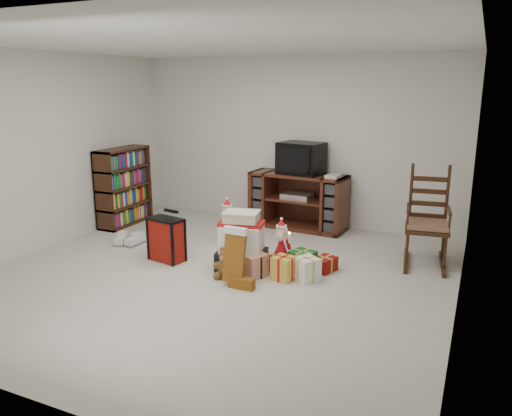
{
  "coord_description": "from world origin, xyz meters",
  "views": [
    {
      "loc": [
        2.58,
        -4.58,
        2.1
      ],
      "look_at": [
        0.22,
        0.6,
        0.67
      ],
      "focal_mm": 35.0,
      "sensor_mm": 36.0,
      "label": 1
    }
  ],
  "objects": [
    {
      "name": "gift_cluster",
      "position": [
        0.76,
        0.39,
        0.12
      ],
      "size": [
        0.68,
        0.95,
        0.23
      ],
      "color": "#A41612",
      "rests_on": "floor"
    },
    {
      "name": "sneaker_pair",
      "position": [
        -1.62,
        0.51,
        0.05
      ],
      "size": [
        0.38,
        0.33,
        0.11
      ],
      "rotation": [
        0.0,
        0.0,
        0.19
      ],
      "color": "silver",
      "rests_on": "floor"
    },
    {
      "name": "red_suitcase",
      "position": [
        -0.78,
        0.19,
        0.27
      ],
      "size": [
        0.44,
        0.29,
        0.63
      ],
      "rotation": [
        0.0,
        0.0,
        -0.19
      ],
      "color": "maroon",
      "rests_on": "floor"
    },
    {
      "name": "rocking_chair",
      "position": [
        2.08,
        1.42,
        0.42
      ],
      "size": [
        0.59,
        0.87,
        1.22
      ],
      "rotation": [
        0.0,
        0.0,
        0.13
      ],
      "color": "#391F0F",
      "rests_on": "floor"
    },
    {
      "name": "teddy_bear",
      "position": [
        0.13,
        0.02,
        0.15
      ],
      "size": [
        0.23,
        0.2,
        0.34
      ],
      "color": "brown",
      "rests_on": "floor"
    },
    {
      "name": "tv_stand",
      "position": [
        0.17,
        2.21,
        0.41
      ],
      "size": [
        1.46,
        0.62,
        0.82
      ],
      "rotation": [
        0.0,
        0.0,
        -0.07
      ],
      "color": "#482114",
      "rests_on": "floor"
    },
    {
      "name": "santa_figurine",
      "position": [
        0.55,
        0.59,
        0.22
      ],
      "size": [
        0.28,
        0.27,
        0.58
      ],
      "color": "#B5131D",
      "rests_on": "floor"
    },
    {
      "name": "stocking",
      "position": [
        0.31,
        -0.14,
        0.32
      ],
      "size": [
        0.31,
        0.14,
        0.65
      ],
      "primitive_type": null,
      "rotation": [
        0.0,
        0.0,
        -0.03
      ],
      "color": "#0C6E17",
      "rests_on": "floor"
    },
    {
      "name": "crt_television",
      "position": [
        0.2,
        2.22,
        1.05
      ],
      "size": [
        0.69,
        0.55,
        0.46
      ],
      "rotation": [
        0.0,
        0.0,
        -0.18
      ],
      "color": "black",
      "rests_on": "tv_stand"
    },
    {
      "name": "bookshelf",
      "position": [
        -2.31,
        1.32,
        0.56
      ],
      "size": [
        0.32,
        0.95,
        1.16
      ],
      "color": "#391F0F",
      "rests_on": "floor"
    },
    {
      "name": "mrs_claus_figurine",
      "position": [
        -0.43,
        1.1,
        0.24
      ],
      "size": [
        0.3,
        0.29,
        0.62
      ],
      "color": "#B5131D",
      "rests_on": "floor"
    },
    {
      "name": "room",
      "position": [
        0.0,
        0.0,
        1.25
      ],
      "size": [
        5.01,
        5.01,
        2.51
      ],
      "color": "beige",
      "rests_on": "ground"
    },
    {
      "name": "gift_pile",
      "position": [
        0.2,
        0.26,
        0.3
      ],
      "size": [
        0.62,
        0.51,
        0.69
      ],
      "rotation": [
        0.0,
        0.0,
        0.22
      ],
      "color": "black",
      "rests_on": "floor"
    }
  ]
}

